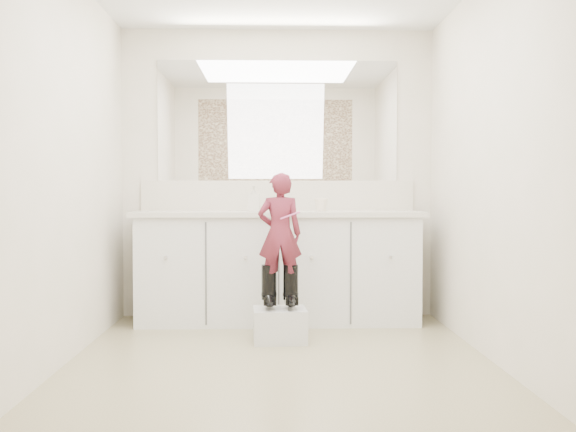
{
  "coord_description": "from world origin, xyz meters",
  "views": [
    {
      "loc": [
        -0.05,
        -3.9,
        1.03
      ],
      "look_at": [
        0.06,
        0.61,
        0.87
      ],
      "focal_mm": 40.0,
      "sensor_mm": 36.0,
      "label": 1
    }
  ],
  "objects": [
    {
      "name": "wall_front",
      "position": [
        0.0,
        -1.5,
        1.2
      ],
      "size": [
        2.6,
        0.0,
        2.6
      ],
      "primitive_type": "plane",
      "rotation": [
        -1.57,
        0.0,
        0.0
      ],
      "color": "beige",
      "rests_on": "floor"
    },
    {
      "name": "mirror",
      "position": [
        0.0,
        1.49,
        1.64
      ],
      "size": [
        2.0,
        0.02,
        1.0
      ],
      "primitive_type": "cube",
      "color": "white",
      "rests_on": "wall_back"
    },
    {
      "name": "wall_right",
      "position": [
        1.3,
        0.0,
        1.2
      ],
      "size": [
        0.0,
        3.0,
        3.0
      ],
      "primitive_type": "plane",
      "rotation": [
        1.57,
        0.0,
        -1.57
      ],
      "color": "beige",
      "rests_on": "floor"
    },
    {
      "name": "step_stool",
      "position": [
        0.0,
        0.53,
        0.12
      ],
      "size": [
        0.38,
        0.32,
        0.23
      ],
      "primitive_type": "cube",
      "rotation": [
        0.0,
        0.0,
        0.05
      ],
      "color": "silver",
      "rests_on": "floor"
    },
    {
      "name": "toddler",
      "position": [
        0.0,
        0.55,
        0.75
      ],
      "size": [
        0.32,
        0.22,
        0.84
      ],
      "primitive_type": "imported",
      "rotation": [
        0.0,
        0.0,
        3.2
      ],
      "color": "#A6334D",
      "rests_on": "step_stool"
    },
    {
      "name": "wall_back",
      "position": [
        0.0,
        1.5,
        1.2
      ],
      "size": [
        2.6,
        0.0,
        2.6
      ],
      "primitive_type": "plane",
      "rotation": [
        1.57,
        0.0,
        0.0
      ],
      "color": "beige",
      "rests_on": "floor"
    },
    {
      "name": "backsplash",
      "position": [
        0.0,
        1.49,
        1.02
      ],
      "size": [
        2.28,
        0.03,
        0.25
      ],
      "primitive_type": "cube",
      "color": "beige",
      "rests_on": "countertop"
    },
    {
      "name": "vanity_cabinet",
      "position": [
        0.0,
        1.23,
        0.42
      ],
      "size": [
        2.2,
        0.55,
        0.85
      ],
      "primitive_type": "cube",
      "color": "silver",
      "rests_on": "floor"
    },
    {
      "name": "wall_left",
      "position": [
        -1.3,
        0.0,
        1.2
      ],
      "size": [
        0.0,
        3.0,
        3.0
      ],
      "primitive_type": "plane",
      "rotation": [
        1.57,
        0.0,
        1.57
      ],
      "color": "beige",
      "rests_on": "floor"
    },
    {
      "name": "soap_bottle",
      "position": [
        -0.19,
        1.2,
        0.99
      ],
      "size": [
        0.09,
        0.1,
        0.2
      ],
      "primitive_type": "imported",
      "rotation": [
        0.0,
        0.0,
        -0.03
      ],
      "color": "beige",
      "rests_on": "countertop"
    },
    {
      "name": "boot_left",
      "position": [
        -0.07,
        0.55,
        0.38
      ],
      "size": [
        0.12,
        0.21,
        0.3
      ],
      "primitive_type": null,
      "rotation": [
        0.0,
        0.0,
        0.05
      ],
      "color": "black",
      "rests_on": "step_stool"
    },
    {
      "name": "boot_right",
      "position": [
        0.08,
        0.55,
        0.38
      ],
      "size": [
        0.12,
        0.21,
        0.3
      ],
      "primitive_type": null,
      "rotation": [
        0.0,
        0.0,
        0.05
      ],
      "color": "black",
      "rests_on": "step_stool"
    },
    {
      "name": "faucet",
      "position": [
        0.0,
        1.38,
        0.94
      ],
      "size": [
        0.08,
        0.08,
        0.1
      ],
      "primitive_type": "cylinder",
      "color": "silver",
      "rests_on": "countertop"
    },
    {
      "name": "floor",
      "position": [
        0.0,
        0.0,
        0.0
      ],
      "size": [
        3.0,
        3.0,
        0.0
      ],
      "primitive_type": "plane",
      "color": "#817654",
      "rests_on": "ground"
    },
    {
      "name": "countertop",
      "position": [
        0.0,
        1.21,
        0.87
      ],
      "size": [
        2.28,
        0.58,
        0.04
      ],
      "primitive_type": "cube",
      "color": "beige",
      "rests_on": "vanity_cabinet"
    },
    {
      "name": "dot_panel",
      "position": [
        0.0,
        -1.49,
        1.65
      ],
      "size": [
        2.0,
        0.01,
        1.2
      ],
      "primitive_type": "cube",
      "color": "#472819",
      "rests_on": "wall_front"
    },
    {
      "name": "toothbrush",
      "position": [
        0.07,
        0.47,
        0.88
      ],
      "size": [
        0.14,
        0.02,
        0.06
      ],
      "primitive_type": "cylinder",
      "rotation": [
        0.0,
        1.22,
        0.05
      ],
      "color": "#DD569D",
      "rests_on": "toddler"
    },
    {
      "name": "cup",
      "position": [
        0.35,
        1.25,
        0.94
      ],
      "size": [
        0.14,
        0.14,
        0.1
      ],
      "primitive_type": "imported",
      "rotation": [
        0.0,
        0.0,
        -0.3
      ],
      "color": "beige",
      "rests_on": "countertop"
    }
  ]
}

